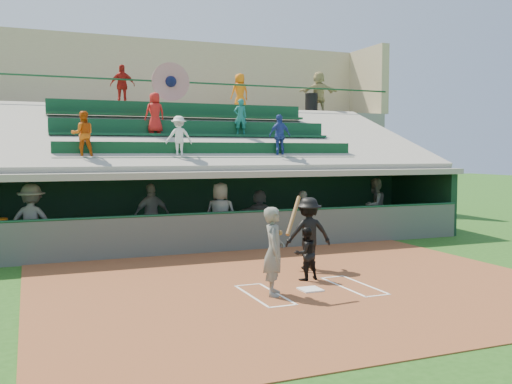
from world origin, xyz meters
name	(u,v)px	position (x,y,z in m)	size (l,w,h in m)	color
ground	(310,291)	(0.00, 0.00, 0.00)	(100.00, 100.00, 0.00)	#1E4A14
dirt_slab	(299,285)	(0.00, 0.50, 0.01)	(11.00, 9.00, 0.02)	brown
home_plate	(310,289)	(0.00, 0.00, 0.04)	(0.43, 0.43, 0.03)	white
batters_box_chalk	(310,290)	(0.00, 0.00, 0.02)	(2.65, 1.85, 0.01)	white
dugout_floor	(211,242)	(0.00, 6.75, 0.02)	(16.00, 3.50, 0.04)	gray
concourse_slab	(163,165)	(0.00, 13.50, 2.30)	(20.00, 3.00, 4.60)	gray
grandstand	(181,168)	(-0.01, 10.51, 2.26)	(20.40, 10.40, 7.80)	#4F554F
batter_at_plate	(274,251)	(-0.84, -0.08, 0.90)	(0.95, 0.80, 1.95)	#5A5D58
catcher	(306,254)	(0.33, 0.88, 0.60)	(0.57, 0.44, 1.17)	black
home_umpire	(308,233)	(0.94, 1.93, 0.89)	(1.12, 0.64, 1.73)	black
dugout_bench	(199,230)	(-0.02, 8.03, 0.25)	(14.12, 0.42, 0.42)	olive
white_table	(1,246)	(-5.99, 5.91, 0.39)	(0.79, 0.59, 0.69)	silver
water_cooler	(0,225)	(-6.01, 5.98, 0.92)	(0.38, 0.38, 0.38)	orange
dugout_player_a	(32,221)	(-5.24, 5.86, 1.02)	(1.27, 0.73, 1.96)	#585B56
dugout_player_b	(152,215)	(-1.95, 6.37, 0.98)	(1.10, 0.46, 1.87)	#61645F
dugout_player_c	(221,215)	(-0.07, 5.61, 0.99)	(0.93, 0.61, 1.91)	#5A5D58
dugout_player_d	(260,214)	(1.62, 6.71, 0.83)	(1.47, 0.47, 1.59)	#5D605A
dugout_player_e	(302,215)	(2.83, 6.04, 0.83)	(0.57, 0.38, 1.57)	#595B56
dugout_player_f	(375,206)	(5.82, 6.45, 0.99)	(0.92, 0.72, 1.89)	#555853
trash_bin	(311,103)	(6.49, 12.54, 5.02)	(0.56, 0.56, 0.84)	black
concourse_staff_a	(122,85)	(-1.84, 12.16, 5.40)	(0.93, 0.39, 1.59)	#AD1B13
concourse_staff_b	(240,92)	(3.31, 13.13, 5.42)	(0.80, 0.52, 1.64)	orange
concourse_staff_c	(319,92)	(6.96, 12.74, 5.53)	(1.72, 0.55, 1.86)	tan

